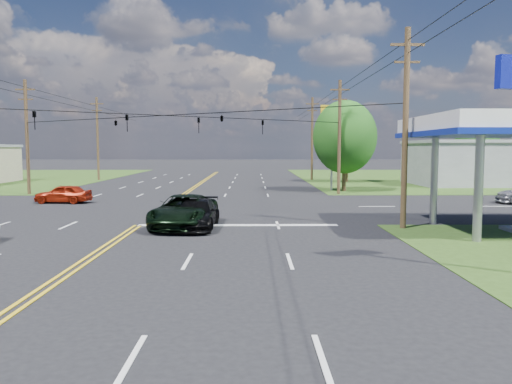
{
  "coord_description": "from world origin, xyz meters",
  "views": [
    {
      "loc": [
        5.72,
        -20.78,
        3.87
      ],
      "look_at": [
        5.92,
        6.0,
        1.51
      ],
      "focal_mm": 35.0,
      "sensor_mm": 36.0,
      "label": 1
    }
  ],
  "objects_px": {
    "pole_se": "(405,126)",
    "suv_black": "(196,214)",
    "pole_nw": "(27,136)",
    "pole_ne": "(339,136)",
    "tree_far_r": "(477,143)",
    "pole_left_far": "(98,137)",
    "tree_right_a": "(345,137)",
    "tree_right_b": "(347,145)",
    "pickup_dkgreen": "(184,211)",
    "retail_ne": "(481,164)",
    "pole_right_far": "(312,137)"
  },
  "relations": [
    {
      "from": "pole_ne",
      "to": "tree_right_b",
      "type": "bearing_deg",
      "value": 76.87
    },
    {
      "from": "pole_ne",
      "to": "tree_right_a",
      "type": "relative_size",
      "value": 1.16
    },
    {
      "from": "retail_ne",
      "to": "pole_left_far",
      "type": "height_order",
      "value": "pole_left_far"
    },
    {
      "from": "pole_right_far",
      "to": "suv_black",
      "type": "distance_m",
      "value": 38.43
    },
    {
      "from": "tree_far_r",
      "to": "tree_right_a",
      "type": "bearing_deg",
      "value": -138.01
    },
    {
      "from": "pole_nw",
      "to": "tree_far_r",
      "type": "relative_size",
      "value": 1.25
    },
    {
      "from": "pole_se",
      "to": "pole_nw",
      "type": "xyz_separation_m",
      "value": [
        -26.0,
        18.0,
        0.0
      ]
    },
    {
      "from": "pole_left_far",
      "to": "pole_se",
      "type": "bearing_deg",
      "value": -54.9
    },
    {
      "from": "pole_nw",
      "to": "tree_far_r",
      "type": "height_order",
      "value": "pole_nw"
    },
    {
      "from": "pole_nw",
      "to": "tree_right_a",
      "type": "xyz_separation_m",
      "value": [
        27.0,
        3.0,
        -0.05
      ]
    },
    {
      "from": "suv_black",
      "to": "tree_far_r",
      "type": "bearing_deg",
      "value": 53.73
    },
    {
      "from": "suv_black",
      "to": "tree_right_a",
      "type": "bearing_deg",
      "value": 64.5
    },
    {
      "from": "pole_se",
      "to": "pole_left_far",
      "type": "distance_m",
      "value": 45.22
    },
    {
      "from": "pole_nw",
      "to": "pole_left_far",
      "type": "relative_size",
      "value": 0.95
    },
    {
      "from": "pole_se",
      "to": "pickup_dkgreen",
      "type": "relative_size",
      "value": 1.67
    },
    {
      "from": "pole_left_far",
      "to": "suv_black",
      "type": "xyz_separation_m",
      "value": [
        16.0,
        -36.83,
        -4.48
      ]
    },
    {
      "from": "pole_ne",
      "to": "pickup_dkgreen",
      "type": "relative_size",
      "value": 1.67
    },
    {
      "from": "tree_right_b",
      "to": "pickup_dkgreen",
      "type": "height_order",
      "value": "tree_right_b"
    },
    {
      "from": "pole_right_far",
      "to": "pickup_dkgreen",
      "type": "distance_m",
      "value": 38.26
    },
    {
      "from": "pole_nw",
      "to": "pickup_dkgreen",
      "type": "bearing_deg",
      "value": -48.69
    },
    {
      "from": "pole_ne",
      "to": "pole_left_far",
      "type": "xyz_separation_m",
      "value": [
        -26.0,
        19.0,
        0.25
      ]
    },
    {
      "from": "retail_ne",
      "to": "pole_se",
      "type": "height_order",
      "value": "pole_se"
    },
    {
      "from": "retail_ne",
      "to": "pole_ne",
      "type": "relative_size",
      "value": 1.47
    },
    {
      "from": "tree_right_a",
      "to": "tree_far_r",
      "type": "bearing_deg",
      "value": 41.99
    },
    {
      "from": "pole_se",
      "to": "tree_far_r",
      "type": "xyz_separation_m",
      "value": [
        21.0,
        39.0,
        -0.37
      ]
    },
    {
      "from": "pole_left_far",
      "to": "suv_black",
      "type": "distance_m",
      "value": 40.41
    },
    {
      "from": "pole_ne",
      "to": "pickup_dkgreen",
      "type": "bearing_deg",
      "value": -121.25
    },
    {
      "from": "pole_nw",
      "to": "pole_ne",
      "type": "relative_size",
      "value": 1.0
    },
    {
      "from": "pickup_dkgreen",
      "to": "suv_black",
      "type": "height_order",
      "value": "pickup_dkgreen"
    },
    {
      "from": "pole_se",
      "to": "pole_ne",
      "type": "xyz_separation_m",
      "value": [
        0.0,
        18.0,
        0.0
      ]
    },
    {
      "from": "pole_ne",
      "to": "tree_right_a",
      "type": "bearing_deg",
      "value": 71.57
    },
    {
      "from": "tree_right_a",
      "to": "pickup_dkgreen",
      "type": "relative_size",
      "value": 1.43
    },
    {
      "from": "retail_ne",
      "to": "pole_ne",
      "type": "bearing_deg",
      "value": -147.09
    },
    {
      "from": "retail_ne",
      "to": "pole_right_far",
      "type": "xyz_separation_m",
      "value": [
        -17.0,
        8.0,
        2.97
      ]
    },
    {
      "from": "tree_right_b",
      "to": "suv_black",
      "type": "height_order",
      "value": "tree_right_b"
    },
    {
      "from": "retail_ne",
      "to": "pole_left_far",
      "type": "relative_size",
      "value": 1.4
    },
    {
      "from": "pole_se",
      "to": "pole_nw",
      "type": "relative_size",
      "value": 1.0
    },
    {
      "from": "pole_nw",
      "to": "pole_ne",
      "type": "height_order",
      "value": "same"
    },
    {
      "from": "tree_right_a",
      "to": "tree_right_b",
      "type": "distance_m",
      "value": 12.27
    },
    {
      "from": "pole_ne",
      "to": "pickup_dkgreen",
      "type": "distance_m",
      "value": 20.88
    },
    {
      "from": "pole_left_far",
      "to": "tree_right_b",
      "type": "xyz_separation_m",
      "value": [
        29.5,
        -4.0,
        -0.95
      ]
    },
    {
      "from": "tree_far_r",
      "to": "suv_black",
      "type": "relative_size",
      "value": 1.6
    },
    {
      "from": "pole_se",
      "to": "suv_black",
      "type": "height_order",
      "value": "pole_se"
    },
    {
      "from": "pole_ne",
      "to": "pole_nw",
      "type": "bearing_deg",
      "value": 180.0
    },
    {
      "from": "pole_left_far",
      "to": "pole_right_far",
      "type": "height_order",
      "value": "same"
    },
    {
      "from": "pole_left_far",
      "to": "pickup_dkgreen",
      "type": "distance_m",
      "value": 39.85
    },
    {
      "from": "pole_ne",
      "to": "tree_far_r",
      "type": "xyz_separation_m",
      "value": [
        21.0,
        21.0,
        -0.37
      ]
    },
    {
      "from": "pole_se",
      "to": "pickup_dkgreen",
      "type": "xyz_separation_m",
      "value": [
        -10.62,
        0.5,
        -4.12
      ]
    },
    {
      "from": "retail_ne",
      "to": "pole_left_far",
      "type": "distance_m",
      "value": 43.84
    },
    {
      "from": "retail_ne",
      "to": "pole_ne",
      "type": "distance_m",
      "value": 20.43
    }
  ]
}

